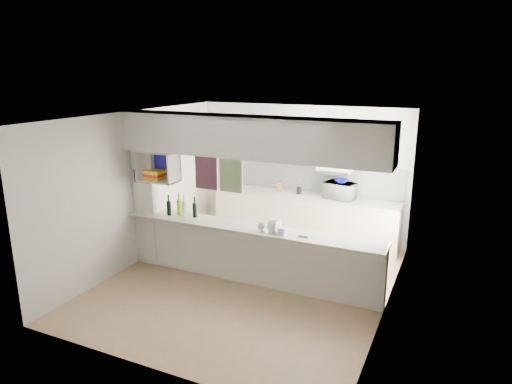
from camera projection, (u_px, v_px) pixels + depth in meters
The scene contains 16 objects.
floor at pixel (248, 282), 7.20m from camera, with size 4.80×4.80×0.00m, color #A27D5E.
ceiling at pixel (247, 116), 6.53m from camera, with size 4.80×4.80×0.00m, color white.
wall_back at pixel (301, 172), 8.97m from camera, with size 4.20×4.20×0.00m, color silver.
wall_left at pixel (136, 188), 7.71m from camera, with size 4.80×4.80×0.00m, color silver.
wall_right at pixel (391, 222), 6.01m from camera, with size 4.80×4.80×0.00m, color silver.
servery_partition at pixel (237, 179), 6.84m from camera, with size 4.20×0.50×2.60m.
cubby_shelf at pixel (159, 168), 7.34m from camera, with size 0.65×0.35×0.50m.
kitchen_run at pixel (303, 199), 8.80m from camera, with size 3.60×0.63×2.24m.
microwave at pixel (340, 191), 8.45m from camera, with size 0.56×0.38×0.31m, color white.
bowl at pixel (341, 181), 8.39m from camera, with size 0.26×0.26×0.06m, color #110D95.
dish_rack at pixel (277, 227), 6.70m from camera, with size 0.43×0.35×0.22m.
cup at pixel (261, 226), 6.81m from camera, with size 0.11×0.11×0.09m, color white.
wine_bottles at pixel (182, 208), 7.44m from camera, with size 0.53×0.16×0.38m.
plastic_tubs at pixel (283, 230), 6.71m from camera, with size 0.50×0.18×0.08m.
utensil_jar at pixel (299, 190), 8.81m from camera, with size 0.10×0.10×0.14m, color black.
knife_block at pixel (279, 186), 9.00m from camera, with size 0.10×0.08×0.20m, color brown.
Camera 1 is at (2.87, -5.93, 3.23)m, focal length 32.00 mm.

